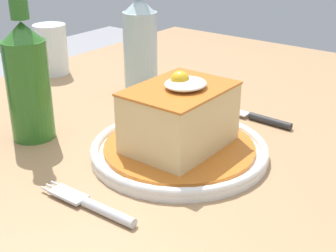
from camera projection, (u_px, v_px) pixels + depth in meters
dining_table at (153, 209)px, 0.72m from camera, size 1.40×0.95×0.72m
main_plate at (179, 149)px, 0.68m from camera, size 0.25×0.25×0.02m
sandwich_meal at (180, 121)px, 0.66m from camera, size 0.21×0.21×0.11m
fork at (95, 206)px, 0.55m from camera, size 0.02×0.14×0.01m
knife at (257, 117)px, 0.79m from camera, size 0.02×0.17×0.01m
beer_bottle_green at (27, 75)px, 0.70m from camera, size 0.06×0.06×0.27m
beer_bottle_clear at (140, 39)px, 0.89m from camera, size 0.06×0.06×0.27m
drinking_glass at (52, 53)px, 1.01m from camera, size 0.07×0.07×0.10m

